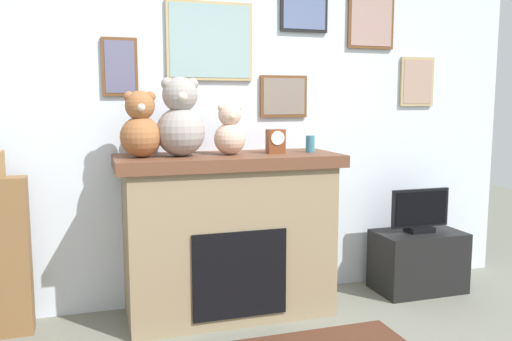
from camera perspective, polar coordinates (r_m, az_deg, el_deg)
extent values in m
cube|color=silver|center=(3.82, -7.22, 5.10)|extent=(5.20, 0.12, 2.60)
cube|color=tan|center=(3.80, -4.98, 13.69)|extent=(0.61, 0.02, 0.54)
cube|color=#87A7A7|center=(3.79, -4.95, 13.70)|extent=(0.57, 0.00, 0.50)
cube|color=tan|center=(4.46, 16.93, 9.12)|extent=(0.30, 0.02, 0.38)
cube|color=tan|center=(4.45, 17.01, 9.12)|extent=(0.26, 0.00, 0.34)
cube|color=brown|center=(3.93, 2.99, 7.96)|extent=(0.36, 0.02, 0.30)
cube|color=#796A5F|center=(3.92, 3.05, 7.96)|extent=(0.32, 0.00, 0.26)
cube|color=brown|center=(3.69, -14.43, 10.74)|extent=(0.23, 0.02, 0.38)
cube|color=slate|center=(3.68, -14.42, 10.76)|extent=(0.19, 0.00, 0.34)
cube|color=brown|center=(4.27, 12.25, 15.33)|extent=(0.38, 0.02, 0.40)
cube|color=#A47F76|center=(4.26, 12.33, 15.35)|extent=(0.34, 0.00, 0.36)
cube|color=black|center=(4.04, 5.18, 16.52)|extent=(0.37, 0.02, 0.27)
cube|color=slate|center=(4.03, 5.25, 16.55)|extent=(0.33, 0.00, 0.23)
cube|color=#897758|center=(3.65, -2.97, -7.53)|extent=(1.37, 0.57, 1.02)
cube|color=brown|center=(3.55, -3.03, 1.09)|extent=(1.49, 0.63, 0.08)
cube|color=black|center=(3.42, -1.71, -11.15)|extent=(0.61, 0.02, 0.56)
cube|color=olive|center=(3.55, -25.79, 0.62)|extent=(0.04, 0.13, 0.16)
cube|color=black|center=(4.33, 17.00, -9.28)|extent=(0.66, 0.40, 0.46)
cube|color=black|center=(4.26, 17.13, -6.05)|extent=(0.20, 0.14, 0.04)
cube|color=black|center=(4.23, 17.22, -3.86)|extent=(0.48, 0.03, 0.29)
cube|color=black|center=(4.21, 17.35, -3.90)|extent=(0.44, 0.00, 0.25)
cylinder|color=teal|center=(3.71, 5.84, 2.87)|extent=(0.06, 0.06, 0.12)
cube|color=brown|center=(3.61, 2.12, 3.15)|extent=(0.12, 0.08, 0.16)
cylinder|color=white|center=(3.57, 2.36, 3.51)|extent=(0.09, 0.01, 0.09)
sphere|color=#965C33|center=(3.41, -12.28, 3.55)|extent=(0.26, 0.26, 0.26)
sphere|color=#965C33|center=(3.41, -12.37, 6.83)|extent=(0.19, 0.19, 0.19)
sphere|color=#965C33|center=(3.40, -13.50, 7.74)|extent=(0.07, 0.07, 0.07)
sphere|color=#965C33|center=(3.41, -11.29, 7.80)|extent=(0.07, 0.07, 0.07)
sphere|color=beige|center=(3.33, -12.24, 6.66)|extent=(0.06, 0.06, 0.06)
sphere|color=gray|center=(3.44, -8.11, 4.13)|extent=(0.31, 0.31, 0.31)
sphere|color=gray|center=(3.44, -8.18, 8.07)|extent=(0.23, 0.23, 0.23)
sphere|color=gray|center=(3.43, -9.52, 9.18)|extent=(0.08, 0.08, 0.08)
sphere|color=gray|center=(3.45, -6.89, 9.22)|extent=(0.08, 0.08, 0.08)
sphere|color=beige|center=(3.35, -7.92, 7.90)|extent=(0.07, 0.07, 0.07)
sphere|color=#D1AB93|center=(3.52, -2.83, 3.42)|extent=(0.21, 0.21, 0.21)
sphere|color=#D1AB93|center=(3.51, -2.85, 6.01)|extent=(0.15, 0.15, 0.15)
sphere|color=#D1AB93|center=(3.49, -3.70, 6.74)|extent=(0.05, 0.05, 0.05)
sphere|color=#D1AB93|center=(3.52, -2.01, 6.76)|extent=(0.05, 0.05, 0.05)
sphere|color=beige|center=(3.45, -2.59, 5.86)|extent=(0.05, 0.05, 0.05)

